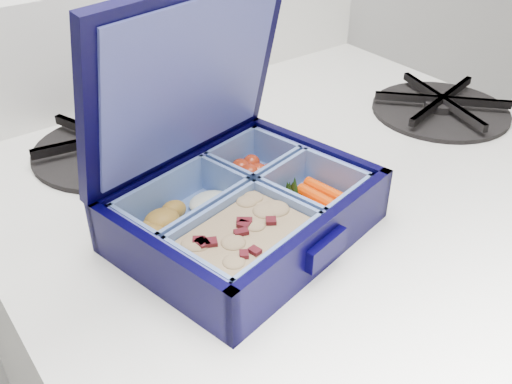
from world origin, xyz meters
TOP-DOWN VIEW (x-y plane):
  - bento_box at (0.28, 1.62)m, footprint 0.24×0.20m
  - burner_grate at (0.62, 1.67)m, footprint 0.20×0.20m
  - burner_grate_rear at (0.25, 1.82)m, footprint 0.19×0.19m
  - fork at (0.39, 1.76)m, footprint 0.11×0.14m

SIDE VIEW (x-z plane):
  - fork at x=0.39m, z-range 0.92..0.93m
  - burner_grate_rear at x=0.25m, z-range 0.92..0.94m
  - burner_grate at x=0.62m, z-range 0.92..0.94m
  - bento_box at x=0.28m, z-range 0.92..0.97m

